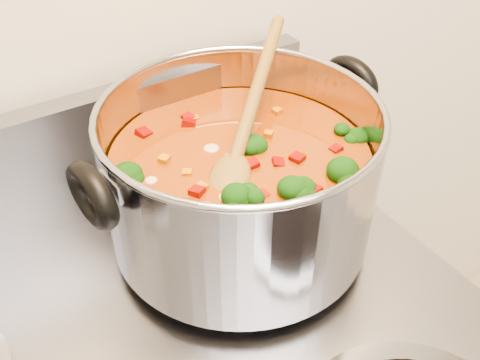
# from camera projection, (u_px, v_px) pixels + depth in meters

# --- Properties ---
(stockpot) EXTENTS (0.36, 0.30, 0.18)m
(stockpot) POSITION_uv_depth(u_px,v_px,m) (240.00, 178.00, 0.60)
(stockpot) COLOR #A0A0A8
(stockpot) RESTS_ON electric_range
(wooden_spoon) EXTENTS (0.22, 0.21, 0.10)m
(wooden_spoon) POSITION_uv_depth(u_px,v_px,m) (244.00, 132.00, 0.58)
(wooden_spoon) COLOR brown
(wooden_spoon) RESTS_ON stockpot
(cooktop_crumbs) EXTENTS (0.33, 0.19, 0.01)m
(cooktop_crumbs) POSITION_uv_depth(u_px,v_px,m) (239.00, 266.00, 0.61)
(cooktop_crumbs) COLOR black
(cooktop_crumbs) RESTS_ON electric_range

